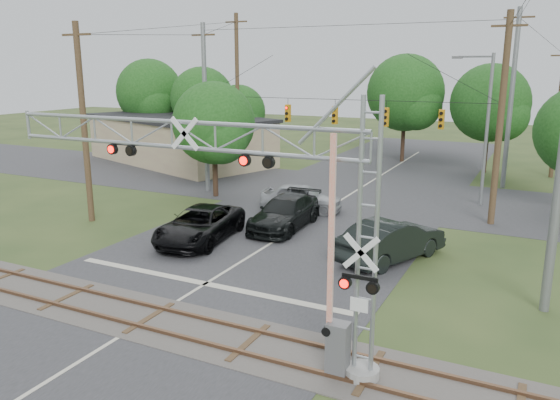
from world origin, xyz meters
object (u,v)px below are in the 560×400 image
at_px(sedan_silver, 302,197).
at_px(commercial_building, 179,139).
at_px(car_dark, 285,213).
at_px(crossing_gantry, 241,195).
at_px(pickup_black, 200,225).
at_px(streetlight, 484,122).
at_px(traffic_signal_span, 349,115).

xyz_separation_m(sedan_silver, commercial_building, (-17.51, 11.41, 1.26)).
distance_m(car_dark, sedan_silver, 3.78).
relative_size(crossing_gantry, pickup_black, 2.14).
bearing_deg(streetlight, crossing_gantry, -100.57).
xyz_separation_m(traffic_signal_span, car_dark, (-1.52, -5.84, -4.89)).
height_order(crossing_gantry, streetlight, streetlight).
height_order(traffic_signal_span, car_dark, traffic_signal_span).
relative_size(crossing_gantry, car_dark, 2.22).
xyz_separation_m(traffic_signal_span, commercial_building, (-19.69, 9.29, -3.64)).
relative_size(car_dark, streetlight, 0.63).
bearing_deg(streetlight, car_dark, -131.18).
relative_size(car_dark, sedan_silver, 1.19).
distance_m(crossing_gantry, sedan_silver, 17.58).
distance_m(traffic_signal_span, sedan_silver, 5.77).
xyz_separation_m(car_dark, sedan_silver, (-0.67, 3.72, -0.01)).
relative_size(pickup_black, car_dark, 1.04).
height_order(commercial_building, streetlight, streetlight).
bearing_deg(commercial_building, pickup_black, -31.99).
distance_m(pickup_black, commercial_building, 24.52).
bearing_deg(car_dark, commercial_building, 138.76).
height_order(car_dark, sedan_silver, car_dark).
bearing_deg(traffic_signal_span, pickup_black, -114.08).
bearing_deg(crossing_gantry, pickup_black, 131.22).
relative_size(crossing_gantry, streetlight, 1.39).
bearing_deg(traffic_signal_span, sedan_silver, -135.90).
relative_size(crossing_gantry, traffic_signal_span, 0.68).
bearing_deg(pickup_black, traffic_signal_span, 57.86).
xyz_separation_m(car_dark, commercial_building, (-18.18, 15.13, 1.25)).
xyz_separation_m(crossing_gantry, traffic_signal_span, (-3.10, 18.36, 0.77)).
xyz_separation_m(crossing_gantry, pickup_black, (-7.49, 8.55, -4.13)).
height_order(traffic_signal_span, streetlight, traffic_signal_span).
relative_size(pickup_black, commercial_building, 0.31).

